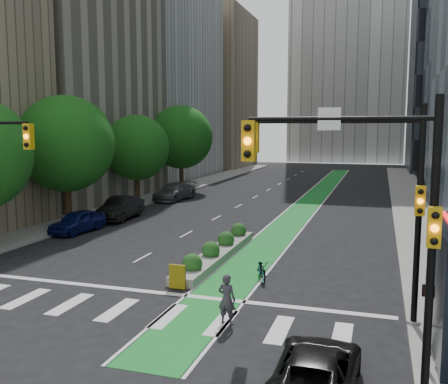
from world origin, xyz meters
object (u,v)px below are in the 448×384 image
Objects in this scene: median_planter at (217,251)px; bicycle at (262,269)px; cyclist at (227,299)px; parked_car_right at (316,370)px; parked_car_left_mid at (121,208)px; parked_car_left_far at (175,192)px; parked_car_left_near at (78,221)px.

bicycle is at bearing -43.83° from median_planter.
cyclist is 0.39× the size of parked_car_right.
parked_car_left_mid is 0.92× the size of parked_car_left_far.
cyclist is at bearing -45.84° from parked_car_right.
parked_car_left_near is 0.95× the size of parked_car_right.
median_planter is 21.33m from parked_car_left_far.
cyclist is 0.32× the size of parked_car_left_far.
parked_car_left_near reaches higher than bicycle.
cyclist is at bearing -56.64° from parked_car_left_far.
parked_car_left_far is (-13.31, 21.55, 0.31)m from bicycle.
median_planter is 2.05× the size of parked_car_left_mid.
median_planter is 5.87× the size of cyclist.
parked_car_left_mid reaches higher than parked_car_left_far.
parked_car_left_near is at bearing -83.69° from parked_car_left_far.
parked_car_left_near reaches higher than parked_car_right.
parked_car_left_mid is at bearing 118.06° from bicycle.
parked_car_right is at bearing 142.24° from cyclist.
parked_car_left_near is at bearing -41.35° from parked_car_right.
parked_car_left_mid is at bearing -42.87° from cyclist.
parked_car_left_near is at bearing -32.02° from cyclist.
parked_car_left_mid is at bearing 92.71° from parked_car_left_near.
bicycle is at bearing -18.74° from parked_car_left_near.
parked_car_left_far is at bearing 86.26° from parked_car_left_mid.
parked_car_left_mid is (0.31, 4.96, 0.11)m from parked_car_left_near.
bicycle is (3.00, -2.88, 0.10)m from median_planter.
median_planter is 13.17m from parked_car_left_mid.
parked_car_left_mid is 26.03m from parked_car_right.
parked_car_left_near is (-13.48, 11.51, -0.16)m from cyclist.
cyclist is 0.35× the size of parked_car_left_mid.
cyclist reaches higher than parked_car_left_mid.
cyclist reaches higher than parked_car_left_far.
median_planter is 1.89× the size of parked_car_left_far.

